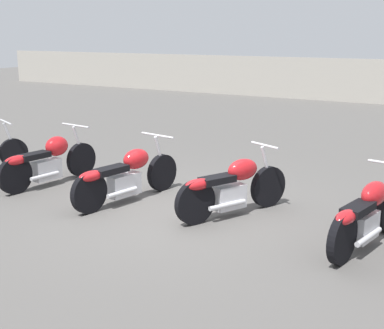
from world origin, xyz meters
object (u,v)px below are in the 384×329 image
motorcycle_slot_3 (232,187)px  motorcycle_slot_4 (366,215)px  motorcycle_slot_1 (48,161)px  motorcycle_slot_2 (126,176)px

motorcycle_slot_3 → motorcycle_slot_4: (2.01, -0.22, -0.01)m
motorcycle_slot_1 → motorcycle_slot_2: 1.80m
motorcycle_slot_2 → motorcycle_slot_3: size_ratio=1.16×
motorcycle_slot_3 → motorcycle_slot_2: bearing=-147.2°
motorcycle_slot_2 → motorcycle_slot_4: 3.78m
motorcycle_slot_1 → motorcycle_slot_3: 3.57m
motorcycle_slot_2 → motorcycle_slot_1: bearing=-172.6°
motorcycle_slot_1 → motorcycle_slot_4: bearing=6.1°
motorcycle_slot_3 → motorcycle_slot_4: 2.02m
motorcycle_slot_2 → motorcycle_slot_4: bearing=10.3°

